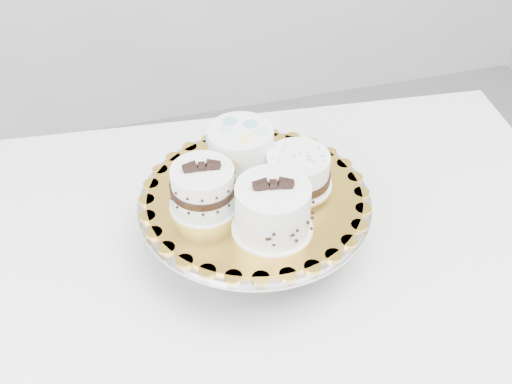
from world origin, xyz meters
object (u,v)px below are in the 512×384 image
object	(u,v)px
cake_swirl	(273,210)
cake_banded	(203,189)
cake_dots	(241,149)
table	(266,275)
cake_stand	(255,212)
cake_ribbon	(298,171)
cake_board	(255,196)

from	to	relation	value
cake_swirl	cake_banded	xyz separation A→B (m)	(-0.09, 0.08, -0.01)
cake_banded	cake_dots	world-z (taller)	cake_banded
table	cake_stand	xyz separation A→B (m)	(-0.02, 0.00, 0.16)
cake_ribbon	cake_stand	bearing A→B (deg)	-150.55
table	cake_ribbon	world-z (taller)	cake_ribbon
cake_stand	cake_ribbon	bearing A→B (deg)	5.57
cake_dots	cake_banded	bearing A→B (deg)	-149.72
cake_banded	cake_dots	size ratio (longest dim) A/B	0.84
table	cake_board	distance (m)	0.19
cake_swirl	cake_dots	size ratio (longest dim) A/B	0.99
cake_ribbon	cake_banded	bearing A→B (deg)	-153.26
cake_board	cake_dots	bearing A→B (deg)	92.81
cake_stand	cake_ribbon	distance (m)	0.10
table	cake_ribbon	xyz separation A→B (m)	(0.05, 0.01, 0.22)
cake_dots	cake_ribbon	size ratio (longest dim) A/B	0.97
cake_board	cake_ribbon	bearing A→B (deg)	5.57
table	cake_stand	size ratio (longest dim) A/B	3.21
cake_banded	cake_ribbon	bearing A→B (deg)	8.58
cake_board	cake_dots	distance (m)	0.08
table	cake_dots	xyz separation A→B (m)	(-0.02, 0.07, 0.23)
cake_swirl	cake_ribbon	bearing A→B (deg)	61.68
table	cake_banded	distance (m)	0.25
table	cake_banded	size ratio (longest dim) A/B	11.02
cake_board	cake_banded	distance (m)	0.09
cake_stand	cake_board	size ratio (longest dim) A/B	1.09
cake_stand	cake_dots	world-z (taller)	cake_dots
cake_stand	cake_dots	distance (m)	0.10
cake_board	cake_banded	world-z (taller)	cake_banded
cake_stand	cake_board	distance (m)	0.03
cake_board	cake_dots	xyz separation A→B (m)	(-0.00, 0.07, 0.04)
cake_dots	cake_stand	bearing A→B (deg)	-99.55
cake_banded	cake_ribbon	size ratio (longest dim) A/B	0.82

